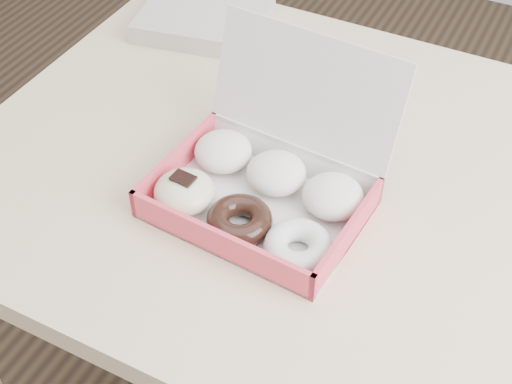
% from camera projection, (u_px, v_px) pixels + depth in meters
% --- Properties ---
extents(table, '(1.20, 0.80, 0.75)m').
position_uv_depth(table, '(362.00, 224.00, 1.08)').
color(table, '#CAB185').
rests_on(table, ground).
extents(donut_box, '(0.30, 0.28, 0.20)m').
position_uv_depth(donut_box, '(263.00, 184.00, 0.98)').
color(donut_box, silver).
rests_on(donut_box, table).
extents(newspapers, '(0.25, 0.22, 0.04)m').
position_uv_depth(newspapers, '(204.00, 20.00, 1.31)').
color(newspapers, beige).
rests_on(newspapers, table).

